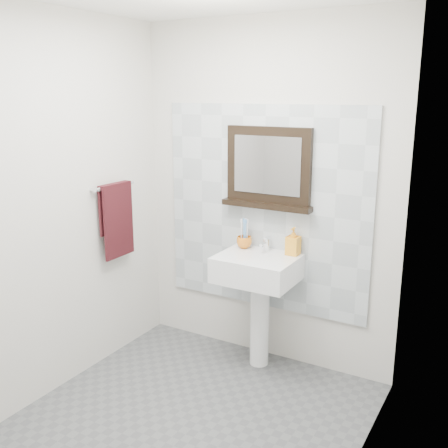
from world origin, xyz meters
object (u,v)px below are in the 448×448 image
(toothbrush_cup, at_px, (244,242))
(soap_dispenser, at_px, (293,241))
(framed_mirror, at_px, (268,170))
(pedestal_sink, at_px, (258,280))
(hand_towel, at_px, (117,214))

(toothbrush_cup, relative_size, soap_dispenser, 0.57)
(soap_dispenser, height_order, framed_mirror, framed_mirror)
(pedestal_sink, relative_size, framed_mirror, 1.41)
(soap_dispenser, distance_m, hand_towel, 1.30)
(hand_towel, bearing_deg, framed_mirror, 27.69)
(soap_dispenser, bearing_deg, hand_towel, -157.26)
(toothbrush_cup, bearing_deg, pedestal_sink, -34.43)
(soap_dispenser, relative_size, hand_towel, 0.36)
(hand_towel, bearing_deg, pedestal_sink, 18.14)
(toothbrush_cup, xyz_separation_m, soap_dispenser, (0.38, 0.03, 0.05))
(pedestal_sink, relative_size, soap_dispenser, 4.86)
(framed_mirror, bearing_deg, toothbrush_cup, -156.07)
(soap_dispenser, xyz_separation_m, framed_mirror, (-0.22, 0.04, 0.49))
(pedestal_sink, xyz_separation_m, toothbrush_cup, (-0.17, 0.12, 0.23))
(framed_mirror, distance_m, hand_towel, 1.16)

